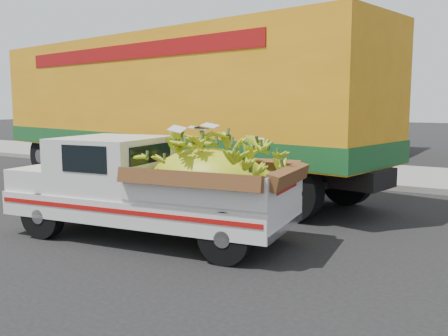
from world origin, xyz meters
The scene contains 6 objects.
ground centered at (0.00, 0.00, 0.00)m, with size 100.00×100.00×0.00m, color black.
curb centered at (0.00, 5.82, 0.07)m, with size 60.00×0.25×0.15m, color gray.
sidewalk centered at (0.00, 7.92, 0.07)m, with size 60.00×4.00×0.14m, color gray.
building_left centered at (-8.00, 13.82, 2.50)m, with size 18.00×6.00×5.00m, color gray.
pickup_truck centered at (1.79, -0.74, 0.87)m, with size 4.77×2.23×1.61m.
semi_trailer centered at (-1.44, 3.37, 2.12)m, with size 12.08×4.70×3.80m.
Camera 1 is at (6.54, -6.90, 2.19)m, focal length 40.00 mm.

